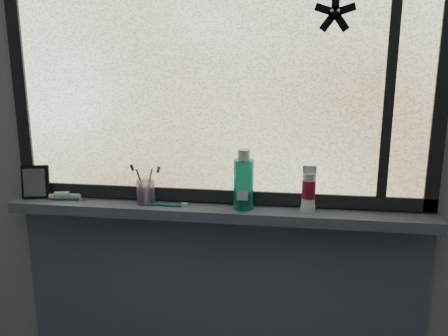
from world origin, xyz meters
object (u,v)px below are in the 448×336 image
at_px(vanity_mirror, 36,182).
at_px(cream_tube, 309,187).
at_px(mouthwash_bottle, 244,179).
at_px(toothbrush_cup, 146,192).

height_order(vanity_mirror, cream_tube, cream_tube).
relative_size(vanity_mirror, mouthwash_bottle, 0.71).
bearing_deg(mouthwash_bottle, cream_tube, 1.48).
height_order(toothbrush_cup, mouthwash_bottle, mouthwash_bottle).
distance_m(vanity_mirror, mouthwash_bottle, 0.83).
distance_m(vanity_mirror, cream_tube, 1.07).
distance_m(toothbrush_cup, cream_tube, 0.62).
bearing_deg(toothbrush_cup, mouthwash_bottle, -0.99).
height_order(vanity_mirror, mouthwash_bottle, mouthwash_bottle).
bearing_deg(vanity_mirror, toothbrush_cup, -14.13).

